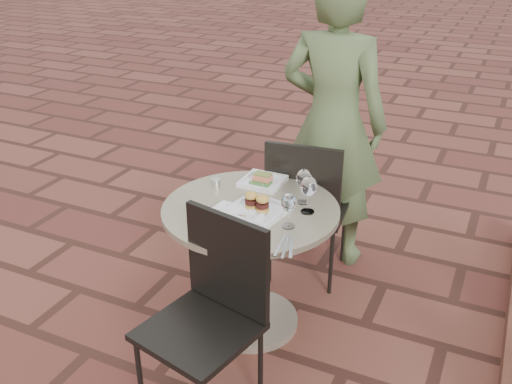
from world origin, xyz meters
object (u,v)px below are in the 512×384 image
at_px(plate_salmon, 263,181).
at_px(plate_tuna, 230,218).
at_px(chair_near, 212,302).
at_px(plate_sliders, 257,208).
at_px(chair_far, 306,200).
at_px(diner, 333,123).
at_px(cafe_table, 251,249).

height_order(plate_salmon, plate_tuna, plate_salmon).
relative_size(chair_near, plate_sliders, 3.11).
xyz_separation_m(chair_far, plate_tuna, (-0.14, -0.70, 0.20)).
xyz_separation_m(chair_near, plate_tuna, (-0.11, 0.38, 0.20)).
distance_m(chair_near, plate_tuna, 0.45).
distance_m(chair_near, plate_sliders, 0.56).
bearing_deg(plate_tuna, diner, 81.39).
xyz_separation_m(diner, plate_salmon, (-0.19, -0.61, -0.17)).
relative_size(chair_near, plate_tuna, 3.44).
relative_size(cafe_table, plate_sliders, 3.01).
distance_m(chair_far, plate_tuna, 0.74).
xyz_separation_m(diner, plate_tuna, (-0.16, -1.06, -0.17)).
relative_size(cafe_table, diner, 0.49).
bearing_deg(plate_sliders, plate_salmon, 109.79).
relative_size(cafe_table, plate_tuna, 3.33).
bearing_deg(chair_far, plate_sliders, 79.02).
relative_size(cafe_table, chair_far, 0.97).
height_order(chair_far, diner, diner).
xyz_separation_m(cafe_table, diner, (0.13, 0.89, 0.43)).
bearing_deg(plate_tuna, plate_salmon, 94.16).
bearing_deg(cafe_table, plate_sliders, -40.45).
distance_m(cafe_table, plate_sliders, 0.29).
distance_m(cafe_table, plate_tuna, 0.32).
relative_size(chair_far, plate_salmon, 4.24).
relative_size(plate_sliders, plate_tuna, 1.11).
bearing_deg(plate_sliders, cafe_table, 139.55).
bearing_deg(cafe_table, chair_near, -81.51).
distance_m(chair_far, plate_salmon, 0.36).
bearing_deg(plate_sliders, chair_near, -87.05).
height_order(diner, plate_sliders, diner).
relative_size(chair_near, plate_salmon, 4.24).
xyz_separation_m(cafe_table, chair_far, (0.11, 0.53, 0.07)).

